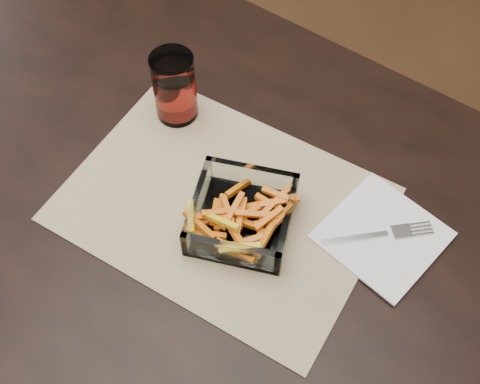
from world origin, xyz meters
name	(u,v)px	position (x,y,z in m)	size (l,w,h in m)	color
dining_table	(126,208)	(0.00, 0.00, 0.66)	(1.60, 0.90, 0.75)	black
placemat	(222,204)	(0.16, 0.06, 0.75)	(0.45, 0.33, 0.00)	tan
glass_bowl	(242,216)	(0.20, 0.04, 0.78)	(0.18, 0.18, 0.05)	white
tumbler	(175,89)	(-0.01, 0.16, 0.81)	(0.07, 0.07, 0.12)	white
napkin	(382,235)	(0.38, 0.15, 0.76)	(0.15, 0.15, 0.00)	white
fork	(381,234)	(0.38, 0.14, 0.76)	(0.13, 0.12, 0.00)	silver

